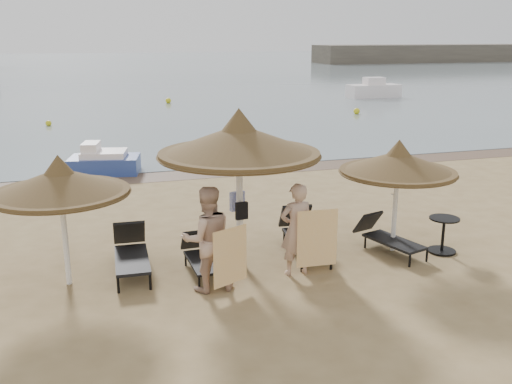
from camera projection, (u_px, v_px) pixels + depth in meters
ground at (287, 281)px, 11.29m from camera, size 160.00×160.00×0.00m
sea at (104, 67)px, 85.02m from camera, size 200.00×140.00×0.03m
wet_sand_strip at (195, 174)px, 19.95m from camera, size 200.00×1.60×0.01m
palapa_left at (60, 182)px, 10.61m from camera, size 2.60×2.60×2.57m
palapa_center at (239, 141)px, 11.45m from camera, size 3.33×3.33×3.31m
palapa_right at (398, 163)px, 12.35m from camera, size 2.56×2.56×2.54m
lounger_far_left at (131, 252)px, 11.71m from camera, size 0.75×2.01×0.89m
lounger_near_left at (201, 255)px, 11.69m from camera, size 0.60×1.67×0.74m
lounger_near_right at (303, 233)px, 12.72m from camera, size 0.92×2.15×0.93m
lounger_far_right at (386, 236)px, 12.76m from camera, size 1.05×1.85×0.79m
side_table at (443, 236)px, 12.69m from camera, size 0.66×0.66×0.80m
person_left at (207, 231)px, 10.60m from camera, size 1.09×0.71×2.36m
person_right at (296, 222)px, 11.32m from camera, size 1.05×0.71×2.21m
towel_left at (230, 256)px, 10.49m from camera, size 0.73×0.35×1.10m
towel_right at (317, 238)px, 11.27m from camera, size 0.84×0.06×1.18m
bag_patterned at (237, 201)px, 11.96m from camera, size 0.34×0.20×0.41m
bag_dark at (242, 211)px, 11.67m from camera, size 0.26×0.12×0.36m
pedal_boat at (104, 162)px, 19.95m from camera, size 2.59×1.85×1.10m
buoy_left at (48, 123)px, 30.27m from camera, size 0.31×0.31×0.31m
buoy_mid at (168, 101)px, 40.26m from camera, size 0.39×0.39×0.39m
buoy_right at (357, 111)px, 34.77m from camera, size 0.38×0.38×0.38m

